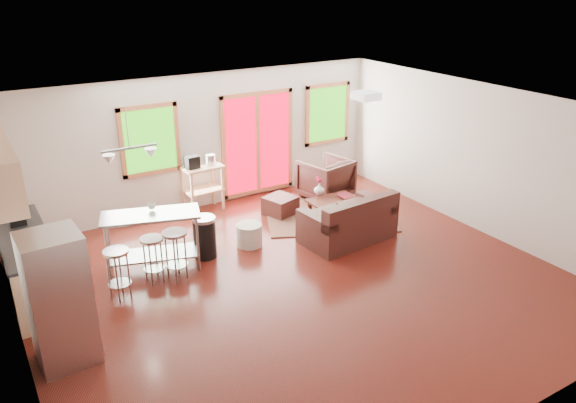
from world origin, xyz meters
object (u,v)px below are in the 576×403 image
armchair (325,177)px  ottoman (280,206)px  coffee_table (334,202)px  refrigerator (60,299)px  loveseat (349,223)px  kitchen_cart (201,173)px  rug (328,214)px  island (152,231)px

armchair → ottoman: size_ratio=1.74×
coffee_table → refrigerator: bearing=-161.1°
loveseat → ottoman: (-0.44, 1.58, -0.15)m
loveseat → armchair: 1.97m
ottoman → loveseat: bearing=-74.4°
loveseat → kitchen_cart: 3.03m
coffee_table → kitchen_cart: kitchen_cart is taller
loveseat → armchair: (0.76, 1.82, 0.13)m
rug → armchair: size_ratio=2.56×
refrigerator → rug: bearing=17.6°
island → kitchen_cart: size_ratio=1.37×
island → refrigerator: bearing=-135.1°
ottoman → kitchen_cart: 1.63m
loveseat → coffee_table: (0.32, 0.91, -0.01)m
refrigerator → island: (1.62, 1.61, -0.18)m
kitchen_cart → rug: bearing=-36.2°
loveseat → coffee_table: 0.97m
rug → armchair: armchair is taller
loveseat → kitchen_cart: kitchen_cart is taller
rug → coffee_table: size_ratio=2.49×
coffee_table → island: 3.54m
armchair → island: island is taller
coffee_table → refrigerator: (-5.13, -1.76, 0.50)m
ottoman → armchair: bearing=11.2°
rug → refrigerator: bearing=-159.6°
coffee_table → kitchen_cart: 2.57m
rug → island: size_ratio=1.50×
refrigerator → island: 2.29m
rug → refrigerator: size_ratio=1.43×
armchair → kitchen_cart: (-2.40, 0.68, 0.32)m
loveseat → armchair: bearing=62.5°
refrigerator → loveseat: bearing=7.2°
loveseat → refrigerator: (-4.81, -0.85, 0.49)m
refrigerator → kitchen_cart: bearing=43.8°
island → kitchen_cart: (1.55, 1.74, 0.14)m
loveseat → ottoman: bearing=100.8°
rug → refrigerator: refrigerator is taller
coffee_table → ottoman: bearing=139.0°
armchair → island: bearing=3.2°
refrigerator → kitchen_cart: refrigerator is taller
rug → ottoman: ottoman is taller
refrigerator → ottoman: bearing=26.3°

